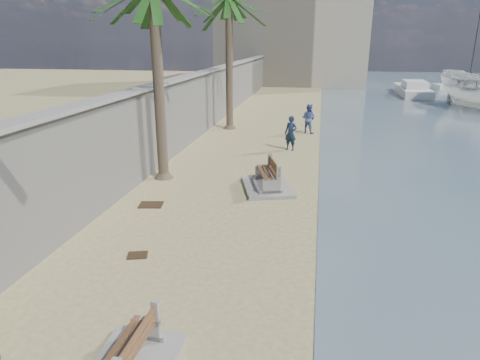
{
  "coord_description": "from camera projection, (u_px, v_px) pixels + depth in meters",
  "views": [
    {
      "loc": [
        1.84,
        -5.64,
        5.45
      ],
      "look_at": [
        -0.5,
        7.0,
        1.2
      ],
      "focal_mm": 32.0,
      "sensor_mm": 36.0,
      "label": 1
    }
  ],
  "objects": [
    {
      "name": "end_building",
      "position": [
        293.0,
        26.0,
        54.0
      ],
      "size": [
        18.0,
        12.0,
        14.0
      ],
      "primitive_type": "cube",
      "color": "#B7AA93",
      "rests_on": "ground_plane"
    },
    {
      "name": "palm_back",
      "position": [
        229.0,
        0.0,
        25.0
      ],
      "size": [
        5.0,
        5.0,
        8.63
      ],
      "color": "brown",
      "rests_on": "ground_plane"
    },
    {
      "name": "wall_cap",
      "position": [
        203.0,
        72.0,
        25.76
      ],
      "size": [
        0.8,
        70.0,
        0.12
      ],
      "primitive_type": "cube",
      "color": "gray",
      "rests_on": "seawall"
    },
    {
      "name": "bench_far",
      "position": [
        267.0,
        177.0,
        16.25
      ],
      "size": [
        2.35,
        2.89,
        1.05
      ],
      "color": "gray",
      "rests_on": "ground_plane"
    },
    {
      "name": "bench_near",
      "position": [
        128.0,
        354.0,
        7.22
      ],
      "size": [
        1.45,
        2.1,
        0.87
      ],
      "color": "gray",
      "rests_on": "ground_plane"
    },
    {
      "name": "debris_d",
      "position": [
        138.0,
        255.0,
        11.3
      ],
      "size": [
        0.62,
        0.55,
        0.03
      ],
      "primitive_type": "cube",
      "rotation": [
        0.0,
        0.0,
        0.3
      ],
      "color": "#382616",
      "rests_on": "ground_plane"
    },
    {
      "name": "debris_c",
      "position": [
        151.0,
        205.0,
        14.73
      ],
      "size": [
        0.9,
        0.77,
        0.03
      ],
      "primitive_type": "cube",
      "rotation": [
        0.0,
        0.0,
        3.32
      ],
      "color": "#382616",
      "rests_on": "ground_plane"
    },
    {
      "name": "sailboat_west",
      "position": [
        468.0,
        87.0,
        48.78
      ],
      "size": [
        8.2,
        4.18,
        9.27
      ],
      "color": "silver",
      "rests_on": "bay_water"
    },
    {
      "name": "person_b",
      "position": [
        309.0,
        117.0,
        25.76
      ],
      "size": [
        1.17,
        1.07,
        1.96
      ],
      "primitive_type": "imported",
      "rotation": [
        0.0,
        0.0,
        2.7
      ],
      "color": "#4C5E9D",
      "rests_on": "ground_plane"
    },
    {
      "name": "yacht_far",
      "position": [
        412.0,
        91.0,
        43.95
      ],
      "size": [
        2.94,
        9.49,
        1.5
      ],
      "primitive_type": null,
      "rotation": [
        0.0,
        0.0,
        1.54
      ],
      "color": "silver",
      "rests_on": "bay_water"
    },
    {
      "name": "seawall",
      "position": [
        203.0,
        102.0,
        26.32
      ],
      "size": [
        0.45,
        70.0,
        3.5
      ],
      "primitive_type": "cube",
      "color": "gray",
      "rests_on": "ground_plane"
    },
    {
      "name": "person_a",
      "position": [
        291.0,
        131.0,
        21.75
      ],
      "size": [
        0.86,
        0.73,
        2.02
      ],
      "primitive_type": "imported",
      "rotation": [
        0.0,
        0.0,
        -0.38
      ],
      "color": "#15253B",
      "rests_on": "ground_plane"
    },
    {
      "name": "streetlight",
      "position": [
        151.0,
        8.0,
        17.3
      ],
      "size": [
        0.28,
        0.28,
        5.12
      ],
      "color": "#2D2D33",
      "rests_on": "wall_cap"
    }
  ]
}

